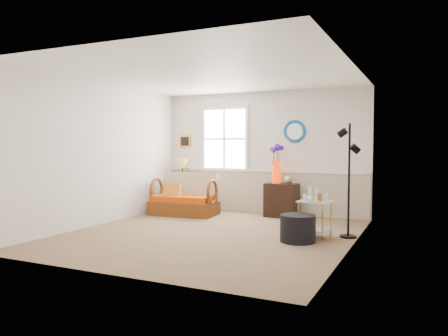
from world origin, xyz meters
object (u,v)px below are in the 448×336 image
at_px(loveseat, 184,194).
at_px(lamp_stand, 182,196).
at_px(ottoman, 298,228).
at_px(cabinet, 282,200).
at_px(floor_lamp, 349,181).
at_px(side_table, 315,219).

bearing_deg(loveseat, lamp_stand, 119.04).
relative_size(loveseat, ottoman, 2.51).
height_order(cabinet, ottoman, cabinet).
distance_m(loveseat, lamp_stand, 0.78).
distance_m(lamp_stand, floor_lamp, 4.23).
height_order(loveseat, cabinet, loveseat).
distance_m(loveseat, cabinet, 2.03).
bearing_deg(loveseat, cabinet, 12.93).
relative_size(cabinet, side_table, 1.17).
relative_size(side_table, ottoman, 1.09).
bearing_deg(lamp_stand, cabinet, -0.46).
height_order(side_table, floor_lamp, floor_lamp).
distance_m(cabinet, ottoman, 2.30).
bearing_deg(cabinet, side_table, -54.04).
xyz_separation_m(loveseat, side_table, (3.02, -1.06, -0.15)).
bearing_deg(floor_lamp, lamp_stand, 156.85).
bearing_deg(cabinet, ottoman, -63.09).
bearing_deg(side_table, cabinet, 122.79).
relative_size(cabinet, floor_lamp, 0.38).
height_order(floor_lamp, ottoman, floor_lamp).
distance_m(side_table, ottoman, 0.46).
bearing_deg(cabinet, lamp_stand, -177.29).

